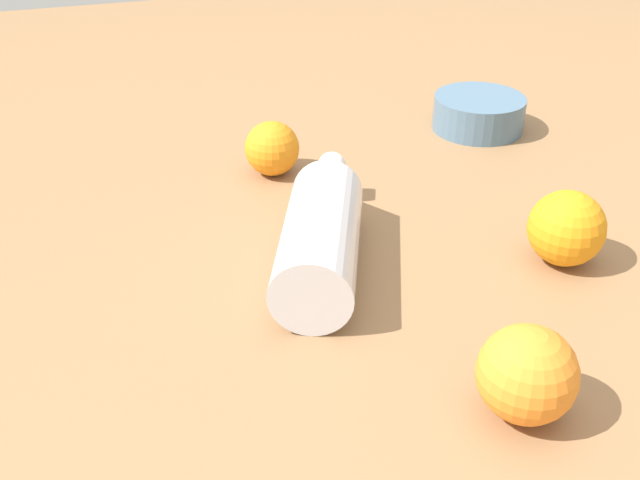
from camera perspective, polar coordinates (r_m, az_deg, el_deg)
The scene contains 6 objects.
ground_plane at distance 0.78m, azimuth 1.35°, elevation -1.93°, with size 2.40×2.40×0.00m, color olive.
water_bottle at distance 0.77m, azimuth 0.15°, elevation 0.95°, with size 0.28×0.17×0.08m.
orange_0 at distance 0.96m, azimuth -3.70°, elevation 7.04°, with size 0.07×0.07×0.07m, color orange.
orange_1 at distance 0.61m, azimuth 15.62°, elevation -9.89°, with size 0.08×0.08×0.08m, color orange.
orange_2 at distance 0.81m, azimuth 18.42°, elevation 0.87°, with size 0.08×0.08×0.08m, color orange.
ceramic_bowl at distance 1.12m, azimuth 12.09°, elevation 9.52°, with size 0.13×0.13×0.05m, color slate.
Camera 1 is at (-0.61, 0.22, 0.43)m, focal length 41.64 mm.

